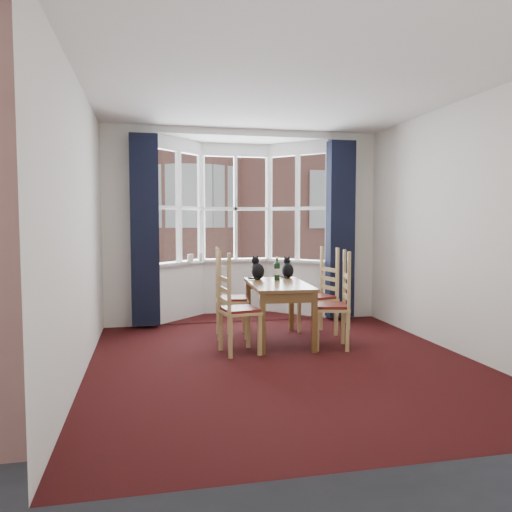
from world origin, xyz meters
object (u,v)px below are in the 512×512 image
object	(u,v)px
cat_left	(258,270)
candle_extra	(201,257)
dining_table	(278,291)
chair_right_far	(323,298)
chair_left_near	(232,312)
chair_right_near	(339,308)
candle_short	(192,258)
wine_bottle	(277,270)
cat_right	(288,269)
candle_tall	(189,258)
chair_left_far	(225,300)

from	to	relation	value
cat_left	candle_extra	bearing A→B (deg)	116.29
dining_table	cat_left	size ratio (longest dim) A/B	4.23
chair_right_far	chair_left_near	bearing A→B (deg)	-151.25
chair_right_near	candle_short	xyz separation A→B (m)	(-1.52, 2.13, 0.45)
dining_table	chair_right_far	world-z (taller)	chair_right_far
candle_short	chair_left_near	bearing A→B (deg)	-83.02
wine_bottle	chair_right_far	bearing A→B (deg)	-0.02
cat_left	cat_right	bearing A→B (deg)	10.60
wine_bottle	cat_left	bearing A→B (deg)	140.50
chair_right_near	chair_right_far	distance (m)	0.74
wine_bottle	candle_tall	xyz separation A→B (m)	(-1.01, 1.37, 0.07)
wine_bottle	candle_extra	xyz separation A→B (m)	(-0.83, 1.42, 0.09)
dining_table	cat_left	distance (m)	0.52
dining_table	wine_bottle	xyz separation A→B (m)	(0.05, 0.27, 0.23)
dining_table	wine_bottle	distance (m)	0.36
chair_left_near	candle_extra	size ratio (longest dim) A/B	7.10
cat_right	cat_left	bearing A→B (deg)	-169.40
chair_right_near	chair_right_far	world-z (taller)	same
candle_tall	chair_right_near	bearing A→B (deg)	-53.44
dining_table	wine_bottle	size ratio (longest dim) A/B	4.51
candle_extra	chair_right_near	bearing A→B (deg)	-57.34
chair_left_near	candle_tall	world-z (taller)	candle_tall
candle_tall	candle_short	size ratio (longest dim) A/B	0.96
chair_left_far	candle_tall	size ratio (longest dim) A/B	8.79
chair_left_near	candle_tall	size ratio (longest dim) A/B	8.79
cat_left	cat_right	world-z (taller)	cat_left
dining_table	chair_right_near	distance (m)	0.78
chair_left_near	candle_short	bearing A→B (deg)	96.98
chair_right_near	wine_bottle	distance (m)	0.99
chair_left_far	cat_right	size ratio (longest dim) A/B	3.13
cat_left	chair_left_far	bearing A→B (deg)	-168.91
chair_left_near	chair_left_far	xyz separation A→B (m)	(0.04, 0.82, 0.00)
chair_right_far	candle_short	bearing A→B (deg)	138.83
candle_tall	chair_left_far	bearing A→B (deg)	-75.03
wine_bottle	candle_extra	distance (m)	1.65
wine_bottle	candle_short	world-z (taller)	wine_bottle
candle_extra	chair_left_near	bearing A→B (deg)	-86.83
chair_right_far	candle_tall	bearing A→B (deg)	140.10
chair_left_near	chair_right_far	bearing A→B (deg)	28.75
cat_left	wine_bottle	xyz separation A→B (m)	(0.21, -0.18, 0.01)
chair_left_near	candle_extra	world-z (taller)	candle_extra
candle_tall	candle_short	bearing A→B (deg)	38.61
chair_left_near	chair_right_far	world-z (taller)	same
chair_left_near	wine_bottle	size ratio (longest dim) A/B	3.12
chair_left_far	chair_left_near	bearing A→B (deg)	-93.02
dining_table	chair_left_far	world-z (taller)	chair_left_far
chair_left_far	wine_bottle	size ratio (longest dim) A/B	3.12
cat_right	candle_tall	distance (m)	1.66
dining_table	cat_left	world-z (taller)	cat_left
candle_tall	candle_extra	xyz separation A→B (m)	(0.18, 0.05, 0.01)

